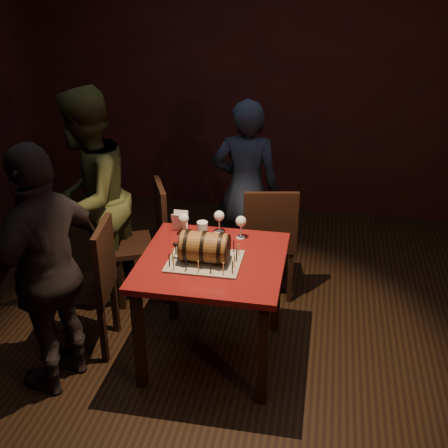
# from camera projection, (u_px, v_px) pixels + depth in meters

# --- Properties ---
(room_shell) EXTENTS (5.04, 5.04, 2.80)m
(room_shell) POSITION_uv_depth(u_px,v_px,m) (232.00, 159.00, 3.26)
(room_shell) COLOR black
(room_shell) RESTS_ON ground
(pub_table) EXTENTS (0.90, 0.90, 0.75)m
(pub_table) POSITION_uv_depth(u_px,v_px,m) (213.00, 274.00, 3.56)
(pub_table) COLOR #530D0F
(pub_table) RESTS_ON ground
(cake_board) EXTENTS (0.45, 0.35, 0.01)m
(cake_board) POSITION_uv_depth(u_px,v_px,m) (205.00, 261.00, 3.47)
(cake_board) COLOR gray
(cake_board) RESTS_ON pub_table
(barrel_cake) EXTENTS (0.35, 0.20, 0.20)m
(barrel_cake) POSITION_uv_depth(u_px,v_px,m) (204.00, 247.00, 3.43)
(barrel_cake) COLOR brown
(barrel_cake) RESTS_ON cake_board
(birthday_candles) EXTENTS (0.40, 0.30, 0.09)m
(birthday_candles) POSITION_uv_depth(u_px,v_px,m) (205.00, 255.00, 3.45)
(birthday_candles) COLOR #F4E992
(birthday_candles) RESTS_ON cake_board
(wine_glass_left) EXTENTS (0.07, 0.07, 0.16)m
(wine_glass_left) POSITION_uv_depth(u_px,v_px,m) (184.00, 220.00, 3.76)
(wine_glass_left) COLOR silver
(wine_glass_left) RESTS_ON pub_table
(wine_glass_mid) EXTENTS (0.07, 0.07, 0.16)m
(wine_glass_mid) POSITION_uv_depth(u_px,v_px,m) (219.00, 217.00, 3.80)
(wine_glass_mid) COLOR silver
(wine_glass_mid) RESTS_ON pub_table
(wine_glass_right) EXTENTS (0.07, 0.07, 0.16)m
(wine_glass_right) POSITION_uv_depth(u_px,v_px,m) (241.00, 222.00, 3.72)
(wine_glass_right) COLOR silver
(wine_glass_right) RESTS_ON pub_table
(pint_of_ale) EXTENTS (0.07, 0.07, 0.15)m
(pint_of_ale) POSITION_uv_depth(u_px,v_px,m) (203.00, 233.00, 3.68)
(pint_of_ale) COLOR silver
(pint_of_ale) RESTS_ON pub_table
(menu_card) EXTENTS (0.10, 0.05, 0.13)m
(menu_card) POSITION_uv_depth(u_px,v_px,m) (180.00, 222.00, 3.85)
(menu_card) COLOR white
(menu_card) RESTS_ON pub_table
(chair_back) EXTENTS (0.47, 0.47, 0.93)m
(chair_back) POSITION_uv_depth(u_px,v_px,m) (269.00, 237.00, 4.29)
(chair_back) COLOR black
(chair_back) RESTS_ON ground
(chair_left_rear) EXTENTS (0.53, 0.53, 0.93)m
(chair_left_rear) POSITION_uv_depth(u_px,v_px,m) (149.00, 235.00, 4.32)
(chair_left_rear) COLOR black
(chair_left_rear) RESTS_ON ground
(chair_left_front) EXTENTS (0.45, 0.45, 0.93)m
(chair_left_front) POSITION_uv_depth(u_px,v_px,m) (92.00, 281.00, 3.71)
(chair_left_front) COLOR black
(chair_left_front) RESTS_ON ground
(person_back) EXTENTS (0.57, 0.40, 1.49)m
(person_back) POSITION_uv_depth(u_px,v_px,m) (246.00, 190.00, 4.57)
(person_back) COLOR #1A2235
(person_back) RESTS_ON ground
(person_left_rear) EXTENTS (0.69, 0.85, 1.66)m
(person_left_rear) POSITION_uv_depth(u_px,v_px,m) (89.00, 200.00, 4.15)
(person_left_rear) COLOR #34391C
(person_left_rear) RESTS_ON ground
(person_left_front) EXTENTS (0.65, 1.00, 1.58)m
(person_left_front) POSITION_uv_depth(u_px,v_px,m) (48.00, 272.00, 3.29)
(person_left_front) COLOR black
(person_left_front) RESTS_ON ground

